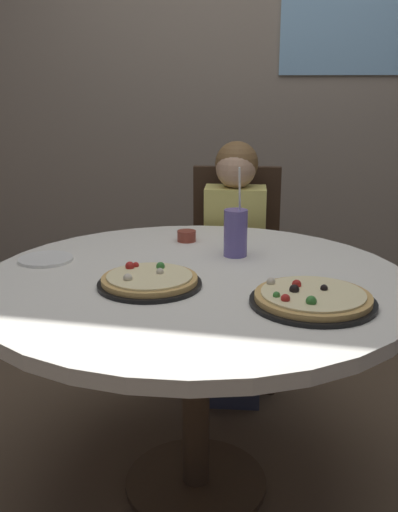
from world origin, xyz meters
The scene contains 10 objects.
ground_plane centered at (0.00, 0.00, 0.00)m, with size 8.00×8.00×0.00m, color brown.
wall_with_window centered at (0.00, 1.66, 1.45)m, with size 5.20×0.14×2.90m.
dining_table centered at (0.00, 0.00, 0.66)m, with size 1.32×1.32×0.75m.
chair_wooden centered at (-0.01, 0.90, 0.53)m, with size 0.45×0.45×0.95m.
diner_child centered at (0.01, 0.72, 0.48)m, with size 0.30×0.42×1.08m.
pizza_veggie centered at (-0.11, -0.12, 0.77)m, with size 0.31×0.31×0.05m.
pizza_cheese centered at (0.36, -0.17, 0.77)m, with size 0.34×0.34×0.05m.
soda_cup centered at (0.09, 0.25, 0.83)m, with size 0.08×0.08×0.31m.
sauce_bowl centered at (-0.12, 0.40, 0.77)m, with size 0.07×0.07×0.04m, color brown.
plate_small centered at (-0.52, 0.06, 0.76)m, with size 0.18×0.18×0.01m, color white.
Camera 1 is at (0.37, -1.69, 1.33)m, focal length 41.73 mm.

